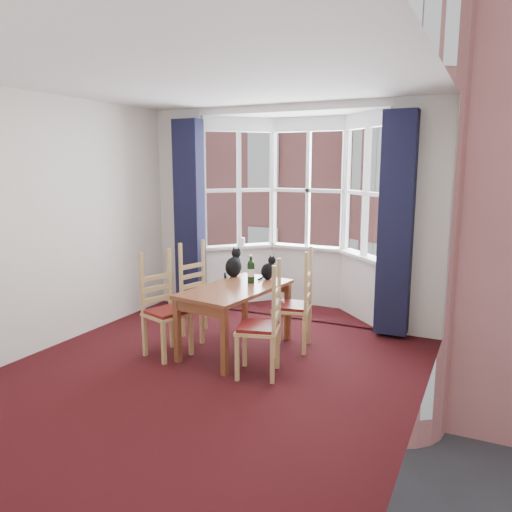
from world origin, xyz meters
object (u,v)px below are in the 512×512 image
Objects in this scene: dining_table at (236,295)px; chair_right_far at (300,308)px; candle_tall at (243,242)px; chair_right_near at (267,329)px; cat_right at (268,270)px; chair_left_far at (198,297)px; wine_bottle at (251,271)px; cat_left at (234,265)px; chair_left_near at (162,312)px.

dining_table is 0.73m from chair_right_far.
chair_right_near is at bearing -57.63° from candle_tall.
chair_right_far is at bearing -19.03° from cat_right.
chair_right_far is 7.66× the size of candle_tall.
cat_right reaches higher than chair_right_near.
cat_right is (0.82, 0.25, 0.36)m from chair_left_far.
chair_right_near is (1.25, -0.73, 0.00)m from chair_left_far.
wine_bottle is (-0.53, 0.71, 0.39)m from chair_right_near.
dining_table is 11.77× the size of candle_tall.
chair_left_far is 1.00× the size of chair_right_far.
cat_left is at bearing 27.82° from chair_left_far.
candle_tall is at bearing 114.81° from dining_table.
dining_table is 0.59m from cat_left.
wine_bottle is (0.74, 0.68, 0.39)m from chair_left_near.
chair_right_near is 2.59× the size of cat_left.
chair_left_far is 1.55m from candle_tall.
chair_left_far is at bearing 88.43° from chair_left_near.
chair_right_far is 2.59× the size of cat_left.
wine_bottle reaches higher than chair_left_near.
cat_left is (-0.89, 0.12, 0.39)m from chair_right_far.
cat_left is at bearing 146.61° from wine_bottle.
dining_table is 3.98× the size of cat_left.
candle_tall is at bearing 112.80° from cat_left.
cat_left is at bearing 132.78° from chair_right_near.
dining_table is at bearing -65.19° from candle_tall.
dining_table is at bearing 142.10° from chair_right_near.
dining_table is 0.82m from chair_left_near.
chair_right_far is at bearing 31.08° from chair_left_near.
chair_left_near is 1.51m from chair_right_far.
cat_left reaches higher than dining_table.
chair_right_far is 3.23× the size of cat_right.
chair_right_far is at bearing 3.89° from chair_left_far.
wine_bottle reaches higher than cat_right.
chair_right_far is 2.87× the size of wine_bottle.
dining_table is at bearing -107.36° from cat_right.
chair_right_far reaches higher than dining_table.
chair_right_near and chair_right_far have the same top height.
chair_left_far is at bearing 149.80° from chair_right_near.
chair_left_far is 0.93m from cat_right.
chair_left_far is 0.58m from cat_left.
candle_tall reaches higher than dining_table.
cat_left is 0.40m from wine_bottle.
chair_right_far is (1.28, 0.09, 0.00)m from chair_left_far.
chair_left_near is at bearing -114.30° from cat_left.
cat_left is at bearing 172.49° from chair_right_far.
chair_right_near is at bearing -47.22° from cat_left.
chair_left_far and chair_right_far have the same top height.
wine_bottle is at bearing 42.47° from chair_left_near.
cat_left is at bearing 119.93° from dining_table.
cat_left reaches higher than chair_right_far.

